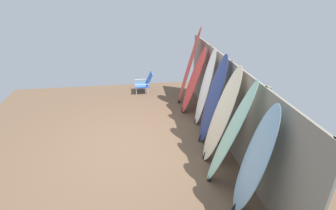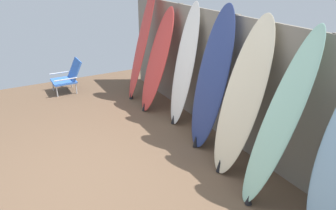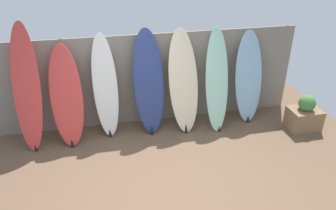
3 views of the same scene
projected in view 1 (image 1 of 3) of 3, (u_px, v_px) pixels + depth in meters
name	position (u px, v px, depth m)	size (l,w,h in m)	color
ground	(135.00, 145.00, 5.69)	(7.68, 7.68, 0.00)	brown
fence_back	(228.00, 102.00, 5.56)	(6.08, 0.11, 1.80)	gray
surfboard_red_0	(189.00, 67.00, 7.30)	(0.53, 0.68, 2.18)	#D13D38
surfboard_red_1	(193.00, 81.00, 6.82)	(0.58, 0.66, 1.77)	#D13D38
surfboard_white_2	(205.00, 88.00, 6.19)	(0.48, 0.48, 1.91)	white
surfboard_navy_3	(212.00, 101.00, 5.46)	(0.60, 0.56, 1.96)	navy
surfboard_cream_4	(221.00, 116.00, 4.89)	(0.61, 0.67, 1.91)	beige
surfboard_seafoam_5	(230.00, 134.00, 4.31)	(0.52, 0.76, 1.91)	#9ED6BC
surfboard_skyblue_6	(254.00, 162.00, 3.71)	(0.56, 0.48, 1.81)	#8CB7D6
beach_chair	(145.00, 82.00, 8.36)	(0.50, 0.57, 0.64)	silver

